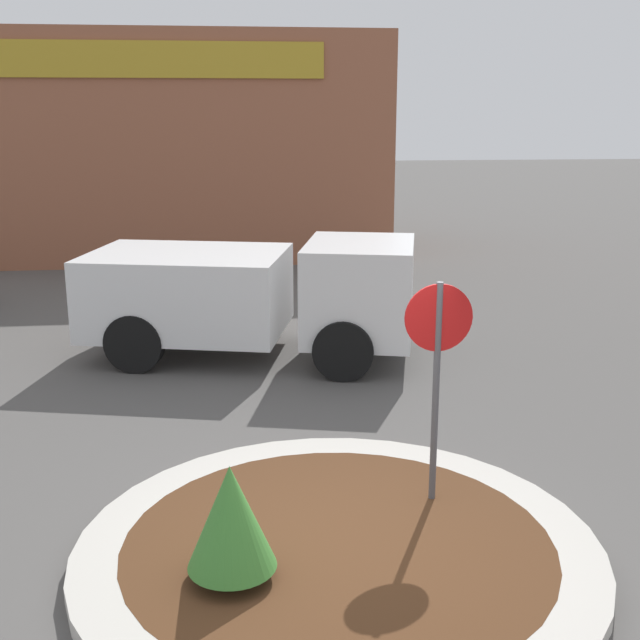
# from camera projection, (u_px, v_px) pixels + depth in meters

# --- Properties ---
(ground_plane) EXTENTS (120.00, 120.00, 0.00)m
(ground_plane) POSITION_uv_depth(u_px,v_px,m) (338.00, 557.00, 7.61)
(ground_plane) COLOR #514F4C
(traffic_island) EXTENTS (4.97, 4.97, 0.16)m
(traffic_island) POSITION_uv_depth(u_px,v_px,m) (338.00, 549.00, 7.59)
(traffic_island) COLOR #BCB7AD
(traffic_island) RESTS_ON ground_plane
(stop_sign) EXTENTS (0.69, 0.07, 2.48)m
(stop_sign) POSITION_uv_depth(u_px,v_px,m) (437.00, 357.00, 8.04)
(stop_sign) COLOR #4C4C51
(stop_sign) RESTS_ON ground_plane
(island_shrub) EXTENTS (0.78, 0.78, 1.06)m
(island_shrub) POSITION_uv_depth(u_px,v_px,m) (231.00, 517.00, 6.84)
(island_shrub) COLOR brown
(island_shrub) RESTS_ON traffic_island
(utility_truck) EXTENTS (5.84, 3.54, 2.01)m
(utility_truck) POSITION_uv_depth(u_px,v_px,m) (251.00, 293.00, 13.57)
(utility_truck) COLOR silver
(utility_truck) RESTS_ON ground_plane
(storefront_building) EXTENTS (12.97, 6.07, 6.15)m
(storefront_building) POSITION_uv_depth(u_px,v_px,m) (159.00, 146.00, 23.61)
(storefront_building) COLOR #93563D
(storefront_building) RESTS_ON ground_plane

